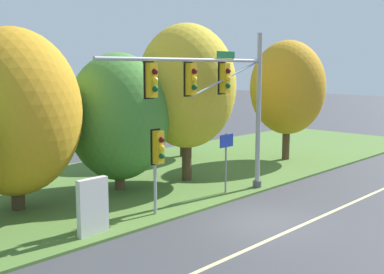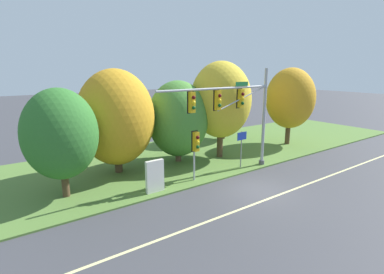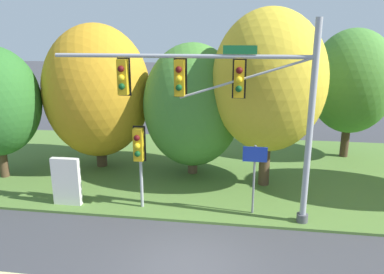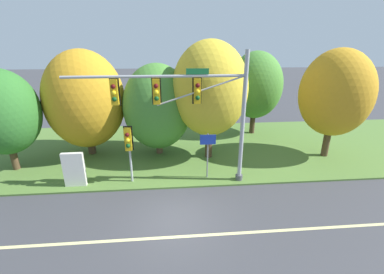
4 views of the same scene
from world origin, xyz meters
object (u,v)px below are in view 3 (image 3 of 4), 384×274
(traffic_signal_mast, at_px, (227,95))
(pedestrian_signal_near_kerb, at_px, (139,150))
(tree_tall_centre, at_px, (352,82))
(tree_behind_signpost, at_px, (193,106))
(tree_mid_verge, at_px, (269,82))
(route_sign_post, at_px, (254,168))
(tree_left_of_mast, at_px, (97,92))
(info_kiosk, at_px, (66,182))

(traffic_signal_mast, height_order, pedestrian_signal_near_kerb, traffic_signal_mast)
(traffic_signal_mast, distance_m, tree_tall_centre, 10.06)
(traffic_signal_mast, relative_size, tree_tall_centre, 1.32)
(tree_behind_signpost, bearing_deg, traffic_signal_mast, -67.54)
(tree_mid_verge, relative_size, tree_tall_centre, 1.11)
(route_sign_post, xyz_separation_m, tree_tall_centre, (5.01, 7.60, 2.29))
(traffic_signal_mast, height_order, tree_mid_verge, tree_mid_verge)
(route_sign_post, distance_m, tree_behind_signpost, 5.05)
(pedestrian_signal_near_kerb, xyz_separation_m, tree_tall_centre, (9.24, 7.84, 1.71))
(tree_left_of_mast, bearing_deg, traffic_signal_mast, -35.46)
(info_kiosk, bearing_deg, pedestrian_signal_near_kerb, 0.96)
(traffic_signal_mast, height_order, tree_left_of_mast, tree_left_of_mast)
(tree_behind_signpost, relative_size, tree_tall_centre, 0.90)
(pedestrian_signal_near_kerb, height_order, tree_left_of_mast, tree_left_of_mast)
(pedestrian_signal_near_kerb, xyz_separation_m, tree_behind_signpost, (1.40, 4.13, 0.93))
(tree_tall_centre, bearing_deg, traffic_signal_mast, -127.04)
(traffic_signal_mast, bearing_deg, tree_left_of_mast, 144.54)
(tree_tall_centre, bearing_deg, pedestrian_signal_near_kerb, -139.68)
(info_kiosk, bearing_deg, traffic_signal_mast, -1.28)
(tree_left_of_mast, height_order, tree_behind_signpost, tree_left_of_mast)
(tree_behind_signpost, distance_m, tree_tall_centre, 8.71)
(tree_tall_centre, xyz_separation_m, info_kiosk, (-12.18, -7.89, -3.13))
(tree_left_of_mast, distance_m, tree_mid_verge, 8.19)
(pedestrian_signal_near_kerb, distance_m, info_kiosk, 3.27)
(traffic_signal_mast, relative_size, route_sign_post, 3.41)
(tree_behind_signpost, bearing_deg, tree_tall_centre, 25.31)
(tree_mid_verge, xyz_separation_m, info_kiosk, (-7.68, -3.19, -3.63))
(tree_behind_signpost, xyz_separation_m, tree_tall_centre, (7.84, 3.71, 0.79))
(tree_left_of_mast, bearing_deg, tree_behind_signpost, -3.76)
(pedestrian_signal_near_kerb, distance_m, tree_mid_verge, 6.10)
(tree_mid_verge, xyz_separation_m, tree_tall_centre, (4.50, 4.69, -0.50))
(route_sign_post, bearing_deg, tree_mid_verge, 80.09)
(traffic_signal_mast, bearing_deg, pedestrian_signal_near_kerb, 176.64)
(pedestrian_signal_near_kerb, bearing_deg, traffic_signal_mast, -3.36)
(tree_behind_signpost, bearing_deg, info_kiosk, -136.10)
(tree_behind_signpost, bearing_deg, tree_left_of_mast, 176.24)
(traffic_signal_mast, xyz_separation_m, info_kiosk, (-6.13, 0.14, -3.54))
(pedestrian_signal_near_kerb, bearing_deg, route_sign_post, 3.19)
(pedestrian_signal_near_kerb, height_order, route_sign_post, pedestrian_signal_near_kerb)
(info_kiosk, bearing_deg, tree_mid_verge, 22.56)
(traffic_signal_mast, distance_m, tree_left_of_mast, 8.00)
(pedestrian_signal_near_kerb, relative_size, info_kiosk, 1.70)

